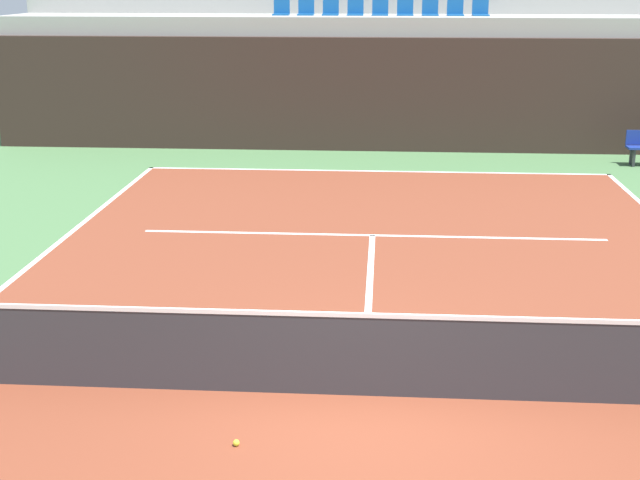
{
  "coord_description": "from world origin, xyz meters",
  "views": [
    {
      "loc": [
        0.17,
        -9.0,
        4.44
      ],
      "look_at": [
        -0.62,
        2.0,
        1.2
      ],
      "focal_mm": 50.22,
      "sensor_mm": 36.0,
      "label": 1
    }
  ],
  "objects": [
    {
      "name": "stands_tier_upper",
      "position": [
        0.0,
        18.45,
        2.16
      ],
      "size": [
        20.6,
        2.4,
        4.33
      ],
      "primitive_type": "cube",
      "color": "#9E9E99",
      "rests_on": "ground_plane"
    },
    {
      "name": "centre_service_line",
      "position": [
        0.0,
        3.2,
        0.01
      ],
      "size": [
        0.1,
        6.4,
        0.0
      ],
      "primitive_type": "cube",
      "color": "white",
      "rests_on": "court_surface"
    },
    {
      "name": "tennis_net",
      "position": [
        0.0,
        0.0,
        0.51
      ],
      "size": [
        11.08,
        0.08,
        1.07
      ],
      "color": "black",
      "rests_on": "court_surface"
    },
    {
      "name": "seating_row_lower",
      "position": [
        -0.0,
        16.15,
        3.58
      ],
      "size": [
        5.85,
        0.44,
        0.44
      ],
      "color": "#145193",
      "rests_on": "stands_tier_lower"
    },
    {
      "name": "court_surface",
      "position": [
        0.0,
        0.0,
        0.01
      ],
      "size": [
        11.0,
        24.0,
        0.01
      ],
      "primitive_type": "cube",
      "color": "brown",
      "rests_on": "ground_plane"
    },
    {
      "name": "back_wall",
      "position": [
        0.0,
        14.7,
        1.48
      ],
      "size": [
        20.6,
        0.3,
        2.96
      ],
      "primitive_type": "cube",
      "color": "#33231E",
      "rests_on": "ground_plane"
    },
    {
      "name": "stands_tier_lower",
      "position": [
        0.0,
        16.05,
        1.73
      ],
      "size": [
        20.6,
        2.4,
        3.46
      ],
      "primitive_type": "cube",
      "color": "#9E9E99",
      "rests_on": "ground_plane"
    },
    {
      "name": "baseline_far",
      "position": [
        0.0,
        11.95,
        0.01
      ],
      "size": [
        11.0,
        0.1,
        0.0
      ],
      "primitive_type": "cube",
      "color": "white",
      "rests_on": "court_surface"
    },
    {
      "name": "service_line_far",
      "position": [
        0.0,
        6.4,
        0.01
      ],
      "size": [
        8.26,
        0.1,
        0.0
      ],
      "primitive_type": "cube",
      "color": "white",
      "rests_on": "court_surface"
    },
    {
      "name": "tennis_ball_1",
      "position": [
        -1.22,
        -1.2,
        0.04
      ],
      "size": [
        0.07,
        0.07,
        0.07
      ],
      "primitive_type": "sphere",
      "color": "#CCE033",
      "rests_on": "court_surface"
    },
    {
      "name": "ground_plane",
      "position": [
        0.0,
        0.0,
        0.0
      ],
      "size": [
        80.0,
        80.0,
        0.0
      ],
      "primitive_type": "plane",
      "color": "#477042"
    }
  ]
}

